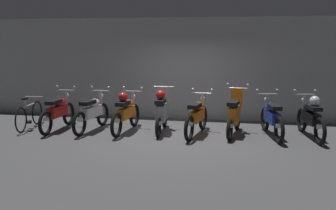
{
  "coord_description": "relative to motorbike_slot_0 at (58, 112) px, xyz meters",
  "views": [
    {
      "loc": [
        1.39,
        -9.31,
        2.42
      ],
      "look_at": [
        -0.28,
        0.34,
        0.75
      ],
      "focal_mm": 41.08,
      "sensor_mm": 36.0,
      "label": 1
    }
  ],
  "objects": [
    {
      "name": "motorbike_slot_0",
      "position": [
        0.0,
        0.0,
        0.0
      ],
      "size": [
        0.59,
        1.95,
        1.15
      ],
      "color": "black",
      "rests_on": "ground"
    },
    {
      "name": "motorbike_slot_1",
      "position": [
        0.94,
        0.07,
        0.0
      ],
      "size": [
        0.59,
        1.95,
        1.15
      ],
      "color": "black",
      "rests_on": "ground"
    },
    {
      "name": "back_wall",
      "position": [
        3.29,
        2.19,
        1.04
      ],
      "size": [
        16.0,
        0.3,
        3.07
      ],
      "primitive_type": "cube",
      "color": "#9EA0A3",
      "rests_on": "ground"
    },
    {
      "name": "motorbike_slot_2",
      "position": [
        1.88,
        0.09,
        0.04
      ],
      "size": [
        0.59,
        1.95,
        1.15
      ],
      "color": "black",
      "rests_on": "ground"
    },
    {
      "name": "motorbike_slot_4",
      "position": [
        3.76,
        0.06,
        0.0
      ],
      "size": [
        0.6,
        1.94,
        1.15
      ],
      "color": "black",
      "rests_on": "ground"
    },
    {
      "name": "ground_plane",
      "position": [
        3.29,
        -0.22,
        -0.49
      ],
      "size": [
        80.0,
        80.0,
        0.0
      ],
      "primitive_type": "plane",
      "color": "#4C4C4F"
    },
    {
      "name": "motorbike_slot_6",
      "position": [
        5.63,
        0.21,
        0.0
      ],
      "size": [
        0.61,
        1.93,
        1.15
      ],
      "color": "black",
      "rests_on": "ground"
    },
    {
      "name": "motorbike_slot_5",
      "position": [
        4.7,
        0.24,
        0.04
      ],
      "size": [
        0.58,
        1.67,
        1.29
      ],
      "color": "black",
      "rests_on": "ground"
    },
    {
      "name": "motorbike_slot_7",
      "position": [
        6.57,
        0.26,
        0.04
      ],
      "size": [
        0.58,
        1.94,
        1.15
      ],
      "color": "black",
      "rests_on": "ground"
    },
    {
      "name": "motorbike_slot_3",
      "position": [
        2.81,
        0.21,
        0.07
      ],
      "size": [
        0.56,
        1.68,
        1.18
      ],
      "color": "black",
      "rests_on": "ground"
    },
    {
      "name": "bicycle",
      "position": [
        -0.86,
        0.03,
        -0.13
      ],
      "size": [
        0.5,
        1.72,
        0.89
      ],
      "color": "black",
      "rests_on": "ground"
    }
  ]
}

